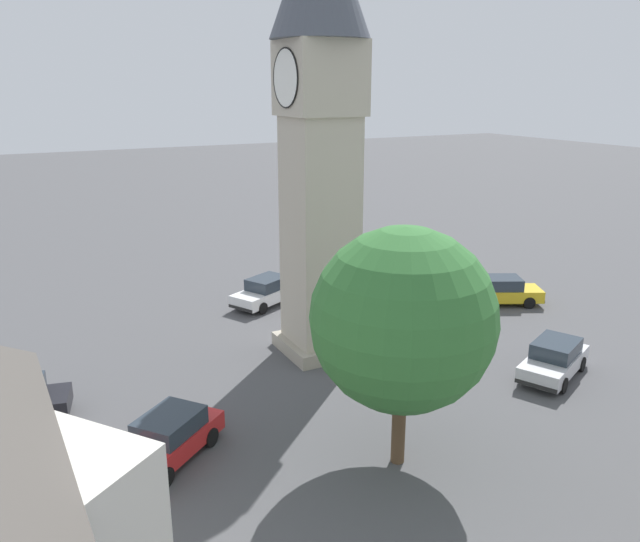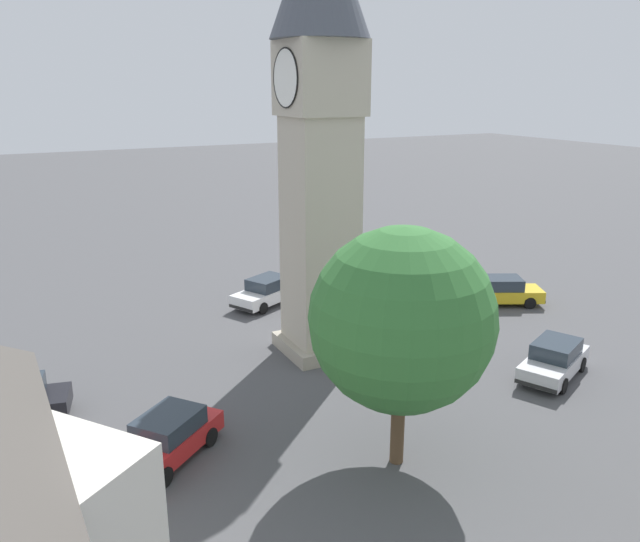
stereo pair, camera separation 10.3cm
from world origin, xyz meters
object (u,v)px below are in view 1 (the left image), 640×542
(car_red_corner, at_px, (168,438))
(tree, at_px, (403,319))
(car_green_alley, at_px, (266,291))
(pedestrian, at_px, (428,276))
(car_blue_kerb, at_px, (10,402))
(car_white_side, at_px, (554,359))
(car_black_far, at_px, (502,291))
(clock_tower, at_px, (320,99))
(car_silver_kerb, at_px, (356,274))

(car_red_corner, relative_size, tree, 0.55)
(car_green_alley, bearing_deg, pedestrian, 75.22)
(car_green_alley, height_order, pedestrian, pedestrian)
(pedestrian, bearing_deg, car_blue_kerb, -77.37)
(tree, bearing_deg, car_red_corner, -118.42)
(car_white_side, bearing_deg, car_black_far, 150.20)
(car_white_side, distance_m, car_green_alley, 15.46)
(car_blue_kerb, height_order, car_white_side, same)
(car_blue_kerb, xyz_separation_m, pedestrian, (-4.97, 22.20, 0.25))
(car_black_far, distance_m, pedestrian, 4.26)
(clock_tower, height_order, car_silver_kerb, clock_tower)
(car_blue_kerb, height_order, car_red_corner, same)
(car_blue_kerb, relative_size, tree, 0.57)
(car_blue_kerb, height_order, car_green_alley, same)
(car_white_side, height_order, car_green_alley, same)
(pedestrian, relative_size, tree, 0.22)
(clock_tower, relative_size, car_silver_kerb, 4.28)
(car_silver_kerb, relative_size, pedestrian, 2.63)
(clock_tower, bearing_deg, car_black_far, 94.71)
(car_green_alley, bearing_deg, car_silver_kerb, 95.38)
(clock_tower, height_order, car_white_side, clock_tower)
(car_silver_kerb, xyz_separation_m, car_black_far, (6.46, 5.54, 0.00))
(car_red_corner, bearing_deg, tree, 61.58)
(car_white_side, bearing_deg, clock_tower, -132.77)
(car_silver_kerb, distance_m, car_green_alley, 6.13)
(car_silver_kerb, xyz_separation_m, tree, (16.43, -8.18, 4.12))
(car_green_alley, distance_m, tree, 16.51)
(clock_tower, xyz_separation_m, car_blue_kerb, (0.53, -12.79, -10.34))
(car_white_side, bearing_deg, tree, -76.91)
(car_blue_kerb, bearing_deg, clock_tower, 92.35)
(tree, bearing_deg, car_green_alley, 172.51)
(pedestrian, bearing_deg, car_white_side, -10.10)
(car_black_far, relative_size, pedestrian, 2.63)
(car_red_corner, bearing_deg, clock_tower, 123.24)
(car_black_far, xyz_separation_m, pedestrian, (-3.47, -2.47, 0.25))
(car_blue_kerb, bearing_deg, tree, 52.28)
(car_blue_kerb, distance_m, car_white_side, 21.15)
(car_silver_kerb, relative_size, car_green_alley, 1.00)
(car_blue_kerb, height_order, tree, tree)
(car_green_alley, distance_m, pedestrian, 9.49)
(car_white_side, xyz_separation_m, car_green_alley, (-13.70, -7.16, 0.00))
(clock_tower, xyz_separation_m, car_black_far, (-0.98, 11.87, -10.34))
(car_red_corner, distance_m, pedestrian, 20.34)
(tree, bearing_deg, car_blue_kerb, -127.72)
(car_red_corner, xyz_separation_m, tree, (3.52, 6.50, 4.12))
(car_black_far, bearing_deg, car_red_corner, -72.30)
(car_blue_kerb, height_order, pedestrian, pedestrian)
(car_silver_kerb, bearing_deg, clock_tower, -40.39)
(car_silver_kerb, height_order, car_black_far, same)
(car_black_far, bearing_deg, tree, -54.01)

